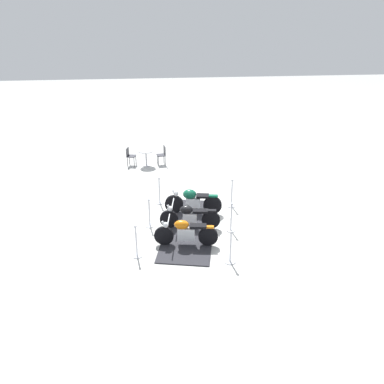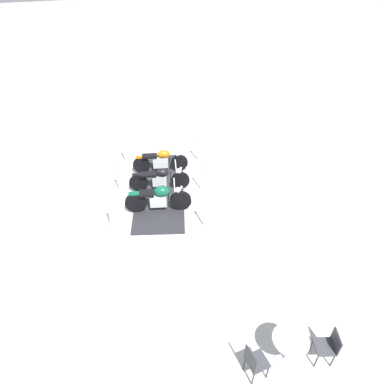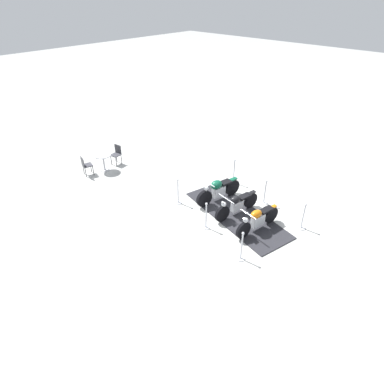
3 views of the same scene
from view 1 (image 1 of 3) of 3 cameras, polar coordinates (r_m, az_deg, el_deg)
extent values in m
plane|color=silver|center=(13.11, -0.32, -5.50)|extent=(80.00, 80.00, 0.00)
cube|color=#28282D|center=(13.11, -0.32, -5.44)|extent=(2.62, 4.69, 0.04)
cylinder|color=black|center=(13.98, -2.73, -1.81)|extent=(0.69, 0.26, 0.68)
cylinder|color=black|center=(13.90, 3.12, -1.99)|extent=(0.69, 0.26, 0.68)
cube|color=silver|center=(13.90, 0.18, -1.69)|extent=(0.56, 0.33, 0.42)
ellipsoid|color=#0F5138|center=(13.75, -0.36, -0.33)|extent=(0.55, 0.44, 0.35)
cube|color=black|center=(13.75, 1.61, -0.59)|extent=(0.51, 0.40, 0.08)
cube|color=#0F5138|center=(13.74, 3.15, -0.60)|extent=(0.40, 0.22, 0.06)
cylinder|color=silver|center=(13.85, -2.38, -0.75)|extent=(0.34, 0.13, 0.57)
cylinder|color=silver|center=(13.70, -2.02, 0.57)|extent=(0.18, 0.70, 0.04)
sphere|color=silver|center=(13.79, -2.42, -0.18)|extent=(0.18, 0.18, 0.18)
cylinder|color=black|center=(13.00, -3.50, -4.08)|extent=(0.64, 0.21, 0.63)
cylinder|color=black|center=(12.93, 2.88, -4.21)|extent=(0.64, 0.21, 0.63)
cube|color=silver|center=(12.92, -0.32, -3.95)|extent=(0.50, 0.27, 0.39)
ellipsoid|color=black|center=(12.78, -0.86, -2.68)|extent=(0.49, 0.36, 0.29)
cube|color=black|center=(12.78, 1.25, -2.90)|extent=(0.57, 0.35, 0.08)
cube|color=black|center=(12.77, 2.91, -2.84)|extent=(0.36, 0.19, 0.06)
cylinder|color=silver|center=(12.86, -3.21, -3.03)|extent=(0.28, 0.12, 0.54)
cylinder|color=silver|center=(12.71, -2.93, -1.72)|extent=(0.17, 0.78, 0.04)
sphere|color=silver|center=(12.81, -3.35, -2.52)|extent=(0.18, 0.18, 0.18)
cylinder|color=black|center=(12.03, -4.27, -6.60)|extent=(0.63, 0.20, 0.62)
cylinder|color=black|center=(11.97, 2.46, -6.73)|extent=(0.63, 0.20, 0.62)
cube|color=silver|center=(11.94, -0.91, -6.37)|extent=(0.57, 0.27, 0.43)
ellipsoid|color=#D16B0F|center=(11.79, -1.59, -4.96)|extent=(0.51, 0.36, 0.28)
cube|color=black|center=(11.79, 0.91, -5.18)|extent=(0.57, 0.34, 0.08)
cube|color=#D16B0F|center=(11.80, 2.49, -5.30)|extent=(0.36, 0.18, 0.06)
cylinder|color=silver|center=(11.89, -3.91, -5.51)|extent=(0.31, 0.12, 0.53)
cylinder|color=silver|center=(11.73, -3.55, -4.14)|extent=(0.15, 0.70, 0.04)
sphere|color=silver|center=(11.83, -4.01, -4.98)|extent=(0.18, 0.18, 0.18)
cylinder|color=silver|center=(13.05, 5.87, -5.75)|extent=(0.33, 0.33, 0.03)
cylinder|color=silver|center=(12.81, 5.96, -3.87)|extent=(0.05, 0.05, 0.94)
sphere|color=silver|center=(12.59, 6.06, -1.83)|extent=(0.09, 0.09, 0.09)
cylinder|color=silver|center=(14.71, 5.95, -2.12)|extent=(0.32, 0.32, 0.03)
cylinder|color=silver|center=(14.49, 6.04, -0.26)|extent=(0.05, 0.05, 1.02)
sphere|color=silver|center=(14.28, 6.13, 1.73)|extent=(0.09, 0.09, 0.09)
cylinder|color=silver|center=(13.32, -6.37, -5.11)|extent=(0.30, 0.30, 0.03)
cylinder|color=silver|center=(13.09, -6.47, -3.24)|extent=(0.05, 0.05, 0.95)
sphere|color=silver|center=(12.86, -6.57, -1.21)|extent=(0.09, 0.09, 0.09)
cylinder|color=silver|center=(11.45, 5.76, -10.41)|extent=(0.34, 0.34, 0.03)
cylinder|color=silver|center=(11.18, 5.86, -8.38)|extent=(0.05, 0.05, 0.94)
sphere|color=silver|center=(10.92, 5.97, -6.14)|extent=(0.09, 0.09, 0.09)
cylinder|color=silver|center=(14.95, -4.89, -1.62)|extent=(0.31, 0.31, 0.03)
cylinder|color=silver|center=(14.74, -4.96, 0.13)|extent=(0.05, 0.05, 0.98)
sphere|color=silver|center=(14.54, -5.03, 2.03)|extent=(0.09, 0.09, 0.09)
cylinder|color=silver|center=(11.76, -8.28, -9.54)|extent=(0.30, 0.30, 0.03)
cylinder|color=silver|center=(11.49, -8.42, -7.48)|extent=(0.05, 0.05, 0.97)
sphere|color=silver|center=(11.23, -8.58, -5.22)|extent=(0.09, 0.09, 0.09)
cylinder|color=#B7B7BC|center=(19.01, -6.88, 4.01)|extent=(0.41, 0.41, 0.02)
cylinder|color=#B7B7BC|center=(18.88, -6.94, 5.08)|extent=(0.07, 0.07, 0.73)
cylinder|color=#B7B7BC|center=(18.76, -7.00, 6.18)|extent=(0.75, 0.75, 0.03)
cylinder|color=#2D2D33|center=(19.24, -8.48, 4.84)|extent=(0.03, 0.03, 0.45)
cylinder|color=#2D2D33|center=(18.93, -8.75, 4.50)|extent=(0.03, 0.03, 0.45)
cylinder|color=#2D2D33|center=(19.33, -9.45, 4.87)|extent=(0.03, 0.03, 0.45)
cylinder|color=#2D2D33|center=(19.02, -9.74, 4.53)|extent=(0.03, 0.03, 0.45)
cube|color=#3F3F47|center=(19.05, -9.15, 5.38)|extent=(0.49, 0.49, 0.04)
cube|color=#2D2D33|center=(19.03, -9.73, 6.02)|extent=(0.13, 0.39, 0.39)
cylinder|color=#2D2D33|center=(18.86, -5.09, 4.64)|extent=(0.03, 0.03, 0.47)
cylinder|color=#2D2D33|center=(19.17, -5.28, 4.97)|extent=(0.03, 0.03, 0.47)
cylinder|color=#2D2D33|center=(18.91, -4.08, 4.74)|extent=(0.03, 0.03, 0.47)
cylinder|color=#2D2D33|center=(19.23, -4.28, 5.06)|extent=(0.03, 0.03, 0.47)
cube|color=#3F3F47|center=(18.96, -4.71, 5.58)|extent=(0.45, 0.45, 0.04)
cube|color=#2D2D33|center=(18.92, -4.18, 6.30)|extent=(0.08, 0.40, 0.43)
camera|label=2|loc=(21.04, 0.67, 26.47)|focal=32.30mm
camera|label=3|loc=(9.12, -62.72, 17.65)|focal=30.79mm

